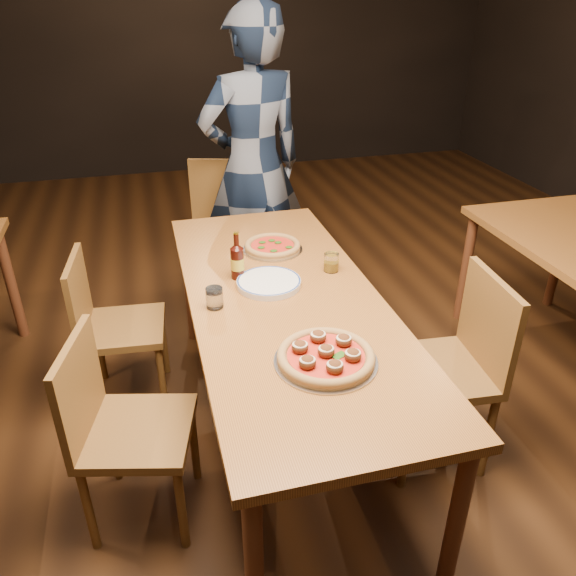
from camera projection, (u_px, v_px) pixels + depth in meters
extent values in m
plane|color=black|center=(285.00, 430.00, 2.75)|extent=(9.00, 9.00, 0.00)
plane|color=black|center=(177.00, 29.00, 5.85)|extent=(7.00, 0.00, 7.00)
cube|color=brown|center=(285.00, 301.00, 2.40)|extent=(0.80, 2.00, 0.04)
cylinder|color=brown|center=(254.00, 572.00, 1.70)|extent=(0.06, 0.06, 0.71)
cylinder|color=brown|center=(189.00, 287.00, 3.30)|extent=(0.06, 0.06, 0.71)
cylinder|color=brown|center=(456.00, 523.00, 1.85)|extent=(0.06, 0.06, 0.71)
cylinder|color=brown|center=(300.00, 273.00, 3.45)|extent=(0.06, 0.06, 0.71)
cylinder|color=brown|center=(11.00, 284.00, 3.32)|extent=(0.06, 0.06, 0.71)
cylinder|color=brown|center=(466.00, 268.00, 3.51)|extent=(0.06, 0.06, 0.71)
cylinder|color=brown|center=(559.00, 256.00, 3.66)|extent=(0.06, 0.06, 0.71)
cylinder|color=#B7B7BF|center=(326.00, 361.00, 1.98)|extent=(0.37, 0.37, 0.01)
cylinder|color=#AD8F48|center=(326.00, 358.00, 1.97)|extent=(0.34, 0.34, 0.02)
torus|color=#AD8F48|center=(326.00, 356.00, 1.97)|extent=(0.35, 0.35, 0.03)
cylinder|color=#B90A24|center=(326.00, 356.00, 1.96)|extent=(0.27, 0.27, 0.00)
cylinder|color=#B7B7BF|center=(273.00, 249.00, 2.81)|extent=(0.30, 0.30, 0.01)
cylinder|color=#AD8F48|center=(273.00, 247.00, 2.80)|extent=(0.28, 0.28, 0.02)
torus|color=#AD8F48|center=(272.00, 245.00, 2.80)|extent=(0.28, 0.28, 0.03)
cylinder|color=#B90A24|center=(272.00, 245.00, 2.80)|extent=(0.21, 0.21, 0.00)
cylinder|color=white|center=(269.00, 283.00, 2.47)|extent=(0.28, 0.28, 0.03)
cylinder|color=black|center=(237.00, 263.00, 2.51)|extent=(0.06, 0.06, 0.14)
cylinder|color=black|center=(236.00, 241.00, 2.46)|extent=(0.02, 0.02, 0.07)
cylinder|color=gold|center=(237.00, 263.00, 2.51)|extent=(0.06, 0.06, 0.05)
cylinder|color=white|center=(214.00, 298.00, 2.29)|extent=(0.07, 0.07, 0.09)
cylinder|color=#A57812|center=(331.00, 262.00, 2.58)|extent=(0.07, 0.07, 0.09)
imported|color=black|center=(253.00, 167.00, 3.43)|extent=(0.76, 0.59, 1.86)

